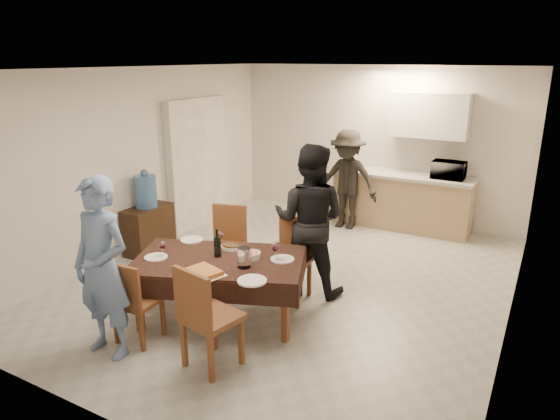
{
  "coord_description": "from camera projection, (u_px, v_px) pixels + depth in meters",
  "views": [
    {
      "loc": [
        2.66,
        -5.19,
        2.73
      ],
      "look_at": [
        -0.04,
        -0.3,
        1.0
      ],
      "focal_mm": 32.0,
      "sensor_mm": 36.0,
      "label": 1
    }
  ],
  "objects": [
    {
      "name": "chair_near_left",
      "position": [
        131.0,
        294.0,
        4.81
      ],
      "size": [
        0.42,
        0.42,
        0.47
      ],
      "rotation": [
        0.0,
        0.0,
        0.07
      ],
      "color": "brown",
      "rests_on": "floor"
    },
    {
      "name": "savoury_tart",
      "position": [
        204.0,
        272.0,
        4.88
      ],
      "size": [
        0.46,
        0.39,
        0.05
      ],
      "primitive_type": "cube",
      "rotation": [
        0.0,
        0.0,
        -0.31
      ],
      "color": "gold",
      "rests_on": "dining_table"
    },
    {
      "name": "kitchen_worktop",
      "position": [
        403.0,
        175.0,
        8.08
      ],
      "size": [
        2.24,
        0.64,
        0.05
      ],
      "primitive_type": "cube",
      "color": "#A7A7A2",
      "rests_on": "kitchen_base_cabinet"
    },
    {
      "name": "chair_far_right",
      "position": [
        286.0,
        255.0,
        5.63
      ],
      "size": [
        0.46,
        0.46,
        0.52
      ],
      "rotation": [
        0.0,
        0.0,
        3.21
      ],
      "color": "brown",
      "rests_on": "floor"
    },
    {
      "name": "wall_back",
      "position": [
        376.0,
        144.0,
        8.51
      ],
      "size": [
        5.0,
        0.02,
        2.6
      ],
      "primitive_type": "cube",
      "color": "silver",
      "rests_on": "floor"
    },
    {
      "name": "water_jug",
      "position": [
        146.0,
        191.0,
        7.02
      ],
      "size": [
        0.31,
        0.31,
        0.46
      ],
      "primitive_type": "cylinder",
      "color": "#4574AF",
      "rests_on": "console"
    },
    {
      "name": "person_far",
      "position": [
        309.0,
        220.0,
        5.81
      ],
      "size": [
        0.98,
        0.82,
        1.8
      ],
      "primitive_type": "imported",
      "rotation": [
        0.0,
        0.0,
        3.32
      ],
      "color": "black",
      "rests_on": "floor"
    },
    {
      "name": "wall_front",
      "position": [
        99.0,
        270.0,
        3.49
      ],
      "size": [
        5.0,
        0.02,
        2.6
      ],
      "primitive_type": "cube",
      "color": "silver",
      "rests_on": "floor"
    },
    {
      "name": "wine_glass_b",
      "position": [
        276.0,
        251.0,
        5.18
      ],
      "size": [
        0.09,
        0.09,
        0.21
      ],
      "primitive_type": null,
      "color": "white",
      "rests_on": "dining_table"
    },
    {
      "name": "microwave",
      "position": [
        449.0,
        170.0,
        7.71
      ],
      "size": [
        0.49,
        0.33,
        0.27
      ],
      "primitive_type": "imported",
      "rotation": [
        0.0,
        0.0,
        3.14
      ],
      "color": "silver",
      "rests_on": "kitchen_worktop"
    },
    {
      "name": "person_near",
      "position": [
        102.0,
        268.0,
        4.58
      ],
      "size": [
        0.64,
        0.42,
        1.74
      ],
      "primitive_type": "imported",
      "rotation": [
        0.0,
        0.0,
        0.01
      ],
      "color": "#6381B4",
      "rests_on": "floor"
    },
    {
      "name": "wine_glass_c",
      "position": [
        220.0,
        238.0,
        5.57
      ],
      "size": [
        0.08,
        0.08,
        0.19
      ],
      "primitive_type": null,
      "color": "white",
      "rests_on": "dining_table"
    },
    {
      "name": "water_pitcher",
      "position": [
        244.0,
        257.0,
        5.02
      ],
      "size": [
        0.14,
        0.14,
        0.21
      ],
      "primitive_type": "cylinder",
      "color": "white",
      "rests_on": "dining_table"
    },
    {
      "name": "stub_partition",
      "position": [
        198.0,
        163.0,
        8.19
      ],
      "size": [
        0.15,
        1.4,
        2.1
      ],
      "primitive_type": "cube",
      "color": "white",
      "rests_on": "floor"
    },
    {
      "name": "wall_left",
      "position": [
        141.0,
        160.0,
        7.15
      ],
      "size": [
        0.02,
        6.0,
        2.6
      ],
      "primitive_type": "cube",
      "color": "silver",
      "rests_on": "floor"
    },
    {
      "name": "floor",
      "position": [
        294.0,
        279.0,
        6.38
      ],
      "size": [
        5.0,
        6.0,
        0.02
      ],
      "primitive_type": "cube",
      "color": "#ACACA7",
      "rests_on": "ground"
    },
    {
      "name": "kitchen_base_cabinet",
      "position": [
        401.0,
        202.0,
        8.22
      ],
      "size": [
        2.2,
        0.6,
        0.86
      ],
      "primitive_type": "cube",
      "color": "tan",
      "rests_on": "floor"
    },
    {
      "name": "chair_near_right",
      "position": [
        205.0,
        309.0,
        4.36
      ],
      "size": [
        0.54,
        0.54,
        0.54
      ],
      "rotation": [
        0.0,
        0.0,
        -0.21
      ],
      "color": "brown",
      "rests_on": "floor"
    },
    {
      "name": "wall_right",
      "position": [
        524.0,
        210.0,
        4.84
      ],
      "size": [
        0.02,
        6.0,
        2.6
      ],
      "primitive_type": "cube",
      "color": "silver",
      "rests_on": "floor"
    },
    {
      "name": "wine_glass_a",
      "position": [
        162.0,
        249.0,
        5.27
      ],
      "size": [
        0.08,
        0.08,
        0.18
      ],
      "primitive_type": null,
      "color": "white",
      "rests_on": "dining_table"
    },
    {
      "name": "ceiling",
      "position": [
        296.0,
        68.0,
        5.61
      ],
      "size": [
        5.0,
        6.0,
        0.02
      ],
      "primitive_type": "cube",
      "color": "white",
      "rests_on": "wall_back"
    },
    {
      "name": "console",
      "position": [
        149.0,
        230.0,
        7.19
      ],
      "size": [
        0.37,
        0.74,
        0.68
      ],
      "primitive_type": "cube",
      "color": "black",
      "rests_on": "floor"
    },
    {
      "name": "salad_bowl",
      "position": [
        252.0,
        255.0,
        5.25
      ],
      "size": [
        0.18,
        0.18,
        0.07
      ],
      "primitive_type": "cylinder",
      "color": "white",
      "rests_on": "dining_table"
    },
    {
      "name": "person_kitchen",
      "position": [
        347.0,
        180.0,
        8.1
      ],
      "size": [
        1.05,
        0.6,
        1.62
      ],
      "primitive_type": "imported",
      "color": "black",
      "rests_on": "floor"
    },
    {
      "name": "upper_cabinet",
      "position": [
        429.0,
        115.0,
        7.78
      ],
      "size": [
        1.2,
        0.34,
        0.7
      ],
      "primitive_type": "cube",
      "color": "silver",
      "rests_on": "wall_back"
    },
    {
      "name": "plate_near_left",
      "position": [
        156.0,
        257.0,
        5.28
      ],
      "size": [
        0.24,
        0.24,
        0.01
      ],
      "primitive_type": "cylinder",
      "color": "white",
      "rests_on": "dining_table"
    },
    {
      "name": "wine_bottle",
      "position": [
        217.0,
        243.0,
        5.27
      ],
      "size": [
        0.08,
        0.08,
        0.31
      ],
      "primitive_type": null,
      "color": "black",
      "rests_on": "dining_table"
    },
    {
      "name": "plate_near_right",
      "position": [
        252.0,
        281.0,
        4.72
      ],
      "size": [
        0.28,
        0.28,
        0.02
      ],
      "primitive_type": "cylinder",
      "color": "white",
      "rests_on": "dining_table"
    },
    {
      "name": "chair_far_left",
      "position": [
        221.0,
        241.0,
        6.04
      ],
      "size": [
        0.54,
        0.55,
        0.52
      ],
      "rotation": [
        0.0,
        0.0,
        3.42
      ],
      "color": "brown",
      "rests_on": "floor"
    },
    {
      "name": "plate_far_right",
      "position": [
        282.0,
        259.0,
        5.22
      ],
      "size": [
        0.25,
        0.25,
        0.01
      ],
      "primitive_type": "cylinder",
      "color": "white",
      "rests_on": "dining_table"
    },
    {
      "name": "dining_table",
      "position": [
        219.0,
        262.0,
        5.26
      ],
      "size": [
        2.02,
        1.61,
        0.69
      ],
      "rotation": [
        0.0,
        0.0,
        0.38
      ],
      "color": "black",
      "rests_on": "floor"
    },
    {
      "name": "mushroom_dish",
      "position": [
        230.0,
        248.0,
        5.5
      ],
      "size": [
        0.2,
        0.2,
        0.04
      ],
      "primitive_type": "cylinder",
      "color": "white",
      "rests_on": "dining_table"
    },
    {
      "name": "plate_far_left",
      "position": [
        192.0,
        240.0,
        5.78
      ],
      "size": [
        0.26,
        0.26,
        0.02
      ],
      "primitive_type": "cylinder",
      "color": "white",
      "rests_on": "dining_table"
    }
  ]
}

